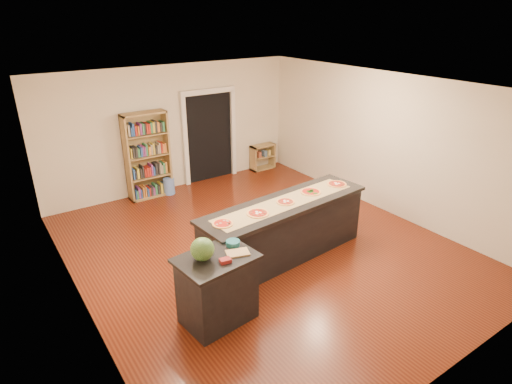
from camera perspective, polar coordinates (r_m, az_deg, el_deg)
room at (r=7.01m, az=0.93°, el=2.48°), size 6.00×7.00×2.80m
doorway at (r=10.33m, az=-6.25°, el=8.04°), size 1.40×0.09×2.21m
kitchen_island at (r=7.13m, az=3.80°, el=-5.06°), size 3.06×0.83×1.01m
side_counter at (r=5.79m, az=-5.19°, el=-12.71°), size 0.99×0.72×0.98m
bookshelf at (r=9.60m, az=-14.25°, el=4.71°), size 0.95×0.34×1.90m
low_shelf at (r=11.20m, az=0.90°, el=4.71°), size 0.65×0.28×0.65m
waste_bin at (r=9.89m, az=-11.53°, el=0.77°), size 0.25×0.25×0.37m
kraft_paper at (r=6.91m, az=3.94°, el=-1.39°), size 2.69×0.69×0.00m
watermelon at (r=5.41m, az=-7.16°, el=-7.58°), size 0.30×0.30×0.30m
cutting_board at (r=5.57m, az=-2.47°, el=-8.10°), size 0.34×0.28×0.02m
package_red at (r=5.40m, az=-4.11°, el=-9.10°), size 0.15×0.12×0.05m
package_teal at (r=5.74m, az=-3.09°, el=-6.83°), size 0.19×0.19×0.07m
pizza_a at (r=6.22m, az=-4.47°, el=-4.21°), size 0.31×0.31×0.02m
pizza_b at (r=6.51m, az=0.24°, el=-2.84°), size 0.34×0.34×0.02m
pizza_c at (r=6.90m, az=3.96°, el=-1.31°), size 0.31×0.31×0.02m
pizza_d at (r=7.32m, az=7.30°, el=0.03°), size 0.34×0.34×0.02m
pizza_e at (r=7.72m, az=10.72°, el=1.05°), size 0.35×0.35×0.02m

